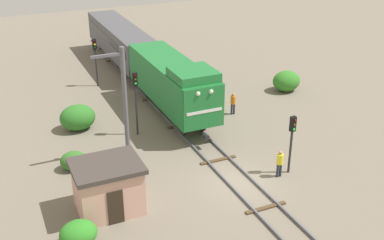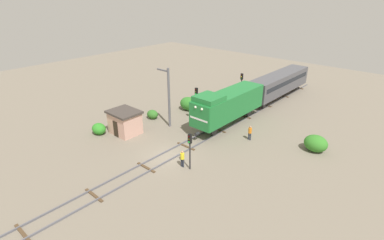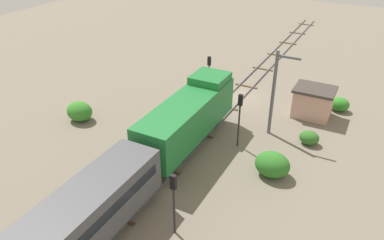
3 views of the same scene
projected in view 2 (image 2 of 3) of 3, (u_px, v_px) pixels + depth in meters
The scene contains 15 objects.
ground_plane at pixel (167, 157), 29.99m from camera, with size 99.31×99.31×0.00m, color #756B5B.
railway_track at pixel (167, 156), 29.96m from camera, with size 2.40×66.20×0.16m.
locomotive at pixel (228, 104), 35.82m from camera, with size 2.90×11.60×4.60m.
passenger_car_leading at pixel (279, 82), 45.03m from camera, with size 2.84×14.00×3.66m.
traffic_signal_near at pixel (190, 145), 26.91m from camera, with size 0.32×0.34×3.63m.
traffic_signal_mid at pixel (196, 99), 36.49m from camera, with size 0.32×0.34×4.50m.
traffic_signal_far at pixel (241, 82), 43.75m from camera, with size 0.32×0.34×4.17m.
worker_near_track at pixel (182, 157), 27.91m from camera, with size 0.38×0.38×1.70m.
worker_by_signal at pixel (250, 132), 32.91m from camera, with size 0.38×0.38×1.70m.
catenary_mast at pixel (169, 96), 35.12m from camera, with size 1.94×0.28×7.23m.
relay_hut at pixel (125, 122), 34.36m from camera, with size 3.50×2.90×2.74m.
bush_near at pixel (188, 104), 41.21m from camera, with size 2.48×2.03×1.80m, color #2E7426.
bush_mid at pixel (99, 129), 34.42m from camera, with size 1.78×1.46×1.29m, color #2F8626.
bush_far at pixel (152, 114), 38.57m from camera, with size 1.56×1.28×1.14m, color #316D26.
bush_back at pixel (316, 143), 30.71m from camera, with size 2.39×1.95×1.74m, color #337B26.
Camera 2 is at (19.12, -17.73, 15.46)m, focal length 28.00 mm.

